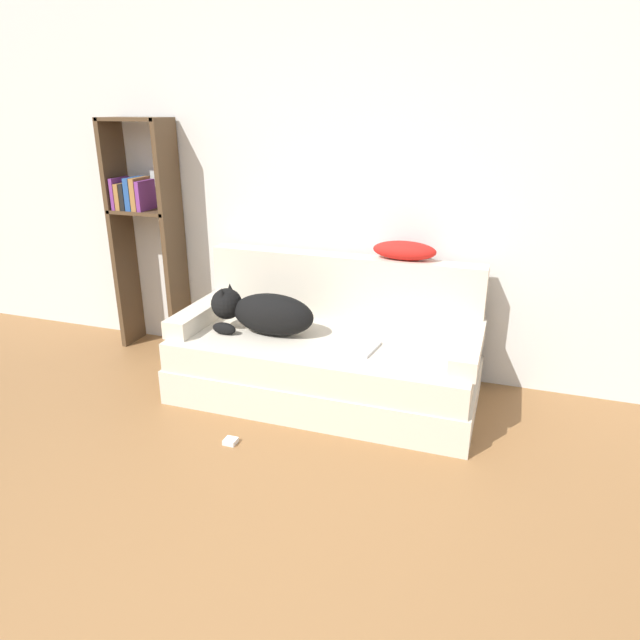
% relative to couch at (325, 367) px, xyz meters
% --- Properties ---
extents(wall_back, '(8.17, 0.06, 2.70)m').
position_rel_couch_xyz_m(wall_back, '(0.00, 0.56, 1.15)').
color(wall_back, silver).
rests_on(wall_back, ground_plane).
extents(couch, '(1.87, 0.88, 0.40)m').
position_rel_couch_xyz_m(couch, '(0.00, 0.00, 0.00)').
color(couch, beige).
rests_on(couch, ground_plane).
extents(couch_backrest, '(1.83, 0.15, 0.43)m').
position_rel_couch_xyz_m(couch_backrest, '(0.00, 0.37, 0.42)').
color(couch_backrest, beige).
rests_on(couch_backrest, couch).
extents(couch_arm_left, '(0.15, 0.69, 0.11)m').
position_rel_couch_xyz_m(couch_arm_left, '(-0.86, -0.01, 0.26)').
color(couch_arm_left, beige).
rests_on(couch_arm_left, couch).
extents(couch_arm_right, '(0.15, 0.69, 0.11)m').
position_rel_couch_xyz_m(couch_arm_right, '(0.86, -0.01, 0.26)').
color(couch_arm_right, beige).
rests_on(couch_arm_right, couch).
extents(dog, '(0.68, 0.25, 0.28)m').
position_rel_couch_xyz_m(dog, '(-0.39, -0.05, 0.34)').
color(dog, black).
rests_on(dog, couch).
extents(laptop, '(0.34, 0.27, 0.02)m').
position_rel_couch_xyz_m(laptop, '(0.18, -0.09, 0.21)').
color(laptop, silver).
rests_on(laptop, couch).
extents(throw_pillow, '(0.40, 0.17, 0.12)m').
position_rel_couch_xyz_m(throw_pillow, '(0.39, 0.39, 0.70)').
color(throw_pillow, red).
rests_on(throw_pillow, couch_backrest).
extents(bookshelf, '(0.48, 0.26, 1.67)m').
position_rel_couch_xyz_m(bookshelf, '(-1.51, 0.37, 0.76)').
color(bookshelf, '#4C3823').
rests_on(bookshelf, ground_plane).
extents(power_adapter, '(0.07, 0.07, 0.03)m').
position_rel_couch_xyz_m(power_adapter, '(-0.31, -0.70, -0.18)').
color(power_adapter, silver).
rests_on(power_adapter, ground_plane).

